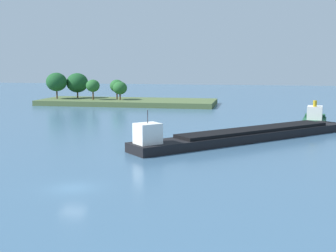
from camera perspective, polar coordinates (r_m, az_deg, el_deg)
name	(u,v)px	position (r m, az deg, el deg)	size (l,w,h in m)	color
ground_plane	(73,188)	(45.58, -12.06, -7.76)	(400.00, 400.00, 0.00)	#3D607F
treeline_island	(112,96)	(131.73, -7.15, 3.82)	(50.56, 17.76, 9.13)	#4C6038
cargo_barge	(246,135)	(71.56, 9.85, -1.09)	(33.41, 32.74, 5.95)	black
tugboat	(315,119)	(92.72, 18.16, 0.91)	(5.78, 10.15, 4.96)	#19472D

